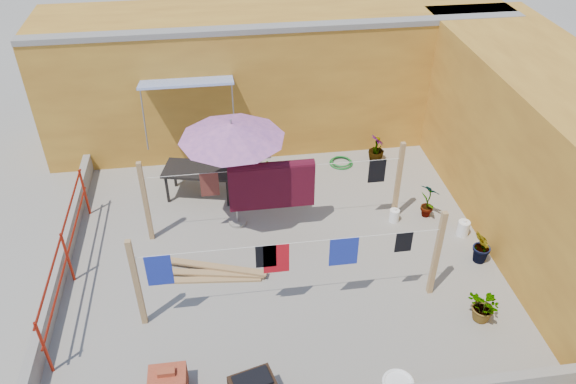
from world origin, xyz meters
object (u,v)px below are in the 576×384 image
object	(u,v)px
patio_umbrella	(232,132)
green_hose	(341,162)
brick_stack	(168,382)
water_jug_a	(463,228)
plant_back_a	(269,173)
water_jug_b	(394,216)
white_basin	(398,383)
outdoor_table	(199,171)

from	to	relation	value
patio_umbrella	green_hose	size ratio (longest dim) A/B	4.27
brick_stack	green_hose	xyz separation A→B (m)	(3.89, 5.77, -0.17)
water_jug_a	plant_back_a	world-z (taller)	plant_back_a
patio_umbrella	water_jug_b	bearing A→B (deg)	-6.76
plant_back_a	water_jug_a	bearing A→B (deg)	-31.69
white_basin	water_jug_a	distance (m)	3.99
plant_back_a	patio_umbrella	bearing A→B (deg)	-122.84
white_basin	plant_back_a	xyz separation A→B (m)	(-1.33, 5.49, 0.30)
outdoor_table	white_basin	bearing A→B (deg)	-61.78
outdoor_table	green_hose	xyz separation A→B (m)	(3.34, 0.83, -0.60)
brick_stack	water_jug_a	bearing A→B (deg)	26.37
outdoor_table	water_jug_a	world-z (taller)	outdoor_table
patio_umbrella	outdoor_table	bearing A→B (deg)	123.40
outdoor_table	plant_back_a	bearing A→B (deg)	5.98
water_jug_a	water_jug_b	xyz separation A→B (m)	(-1.24, 0.62, -0.02)
white_basin	water_jug_b	size ratio (longest dim) A/B	1.54
patio_umbrella	brick_stack	bearing A→B (deg)	-108.37
brick_stack	white_basin	xyz separation A→B (m)	(3.42, -0.38, -0.16)
water_jug_b	plant_back_a	world-z (taller)	plant_back_a
green_hose	water_jug_b	bearing A→B (deg)	-75.19
patio_umbrella	water_jug_a	world-z (taller)	patio_umbrella
water_jug_a	plant_back_a	distance (m)	4.30
patio_umbrella	green_hose	distance (m)	3.89
patio_umbrella	outdoor_table	world-z (taller)	patio_umbrella
green_hose	white_basin	bearing A→B (deg)	-94.44
brick_stack	water_jug_b	xyz separation A→B (m)	(4.50, 3.47, -0.07)
white_basin	patio_umbrella	bearing A→B (deg)	116.79
water_jug_a	water_jug_b	world-z (taller)	water_jug_a
patio_umbrella	white_basin	bearing A→B (deg)	-63.21
brick_stack	white_basin	size ratio (longest dim) A/B	1.13
plant_back_a	outdoor_table	bearing A→B (deg)	-174.02
green_hose	plant_back_a	distance (m)	1.95
plant_back_a	white_basin	bearing A→B (deg)	-76.41
patio_umbrella	plant_back_a	size ratio (longest dim) A/B	3.50
outdoor_table	water_jug_a	size ratio (longest dim) A/B	4.41
water_jug_a	patio_umbrella	bearing A→B (deg)	167.37
white_basin	brick_stack	bearing A→B (deg)	173.61
white_basin	green_hose	world-z (taller)	white_basin
brick_stack	white_basin	bearing A→B (deg)	-6.39
outdoor_table	brick_stack	distance (m)	4.99
patio_umbrella	plant_back_a	distance (m)	2.36
green_hose	outdoor_table	bearing A→B (deg)	-166.04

